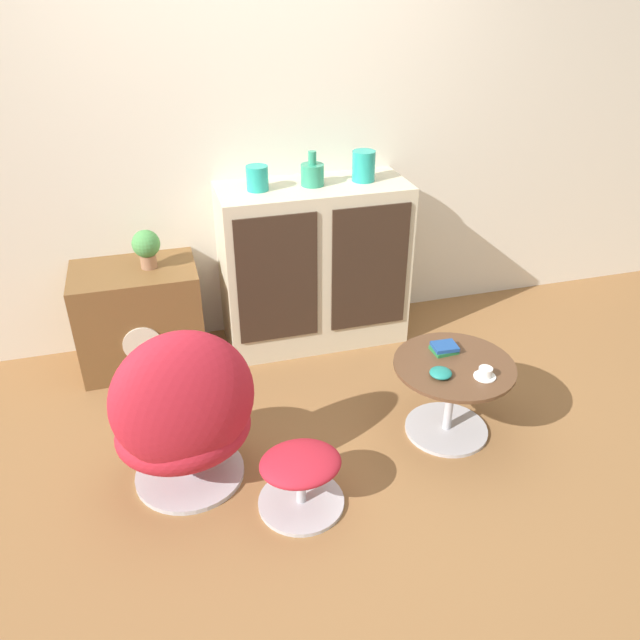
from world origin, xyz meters
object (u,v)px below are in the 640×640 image
object	(u,v)px
vase_inner_left	(312,174)
teacup	(485,373)
vase_inner_right	(364,166)
potted_plant	(146,246)
tv_console	(140,317)
coffee_table	(451,390)
bowl	(441,373)
egg_chair	(184,417)
vase_leftmost	(257,178)
ottoman	(301,473)
sideboard	(314,265)
book_stack	(444,348)

from	to	relation	value
vase_inner_left	teacup	world-z (taller)	vase_inner_left
vase_inner_right	potted_plant	xyz separation A→B (m)	(-1.28, 0.00, -0.35)
tv_console	coffee_table	distance (m)	1.85
tv_console	teacup	bearing A→B (deg)	-38.49
coffee_table	bowl	bearing A→B (deg)	-146.01
egg_chair	teacup	distance (m)	1.41
teacup	coffee_table	bearing A→B (deg)	121.99
potted_plant	bowl	bearing A→B (deg)	-42.92
vase_leftmost	bowl	world-z (taller)	vase_leftmost
coffee_table	vase_leftmost	bearing A→B (deg)	123.61
coffee_table	vase_inner_right	size ratio (longest dim) A/B	3.44
tv_console	ottoman	world-z (taller)	tv_console
sideboard	vase_inner_right	world-z (taller)	vase_inner_right
bowl	potted_plant	bearing A→B (deg)	137.08
vase_inner_left	bowl	distance (m)	1.38
tv_console	sideboard	bearing A→B (deg)	-0.18
vase_inner_left	bowl	world-z (taller)	vase_inner_left
vase_inner_right	potted_plant	world-z (taller)	vase_inner_right
sideboard	ottoman	bearing A→B (deg)	-107.75
tv_console	egg_chair	bearing A→B (deg)	-81.68
ottoman	teacup	distance (m)	0.99
ottoman	potted_plant	bearing A→B (deg)	110.76
tv_console	potted_plant	bearing A→B (deg)	0.33
coffee_table	potted_plant	xyz separation A→B (m)	(-1.39, 1.11, 0.49)
vase_leftmost	book_stack	world-z (taller)	vase_leftmost
vase_leftmost	teacup	size ratio (longest dim) A/B	1.30
vase_leftmost	vase_inner_right	xyz separation A→B (m)	(0.63, 0.00, 0.02)
tv_console	potted_plant	size ratio (longest dim) A/B	3.15
potted_plant	teacup	distance (m)	1.96
vase_leftmost	vase_inner_right	world-z (taller)	vase_inner_right
tv_console	vase_leftmost	world-z (taller)	vase_leftmost
ottoman	book_stack	xyz separation A→B (m)	(0.86, 0.40, 0.25)
book_stack	coffee_table	bearing A→B (deg)	-89.80
ottoman	vase_inner_right	distance (m)	1.83
coffee_table	book_stack	xyz separation A→B (m)	(-0.00, 0.12, 0.18)
sideboard	egg_chair	world-z (taller)	sideboard
ottoman	book_stack	size ratio (longest dim) A/B	3.04
coffee_table	vase_inner_right	distance (m)	1.40
vase_inner_right	bowl	distance (m)	1.36
tv_console	vase_inner_left	size ratio (longest dim) A/B	3.61
vase_leftmost	book_stack	xyz separation A→B (m)	(0.74, -0.99, -0.65)
sideboard	ottoman	xyz separation A→B (m)	(-0.44, -1.39, -0.32)
coffee_table	vase_inner_left	world-z (taller)	vase_inner_left
ottoman	vase_leftmost	xyz separation A→B (m)	(0.12, 1.39, 0.90)
book_stack	teacup	bearing A→B (deg)	-71.19
egg_chair	potted_plant	world-z (taller)	egg_chair
vase_inner_right	book_stack	world-z (taller)	vase_inner_right
sideboard	bowl	bearing A→B (deg)	-75.67
vase_inner_right	bowl	xyz separation A→B (m)	(-0.00, -1.19, -0.67)
sideboard	vase_leftmost	world-z (taller)	vase_leftmost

